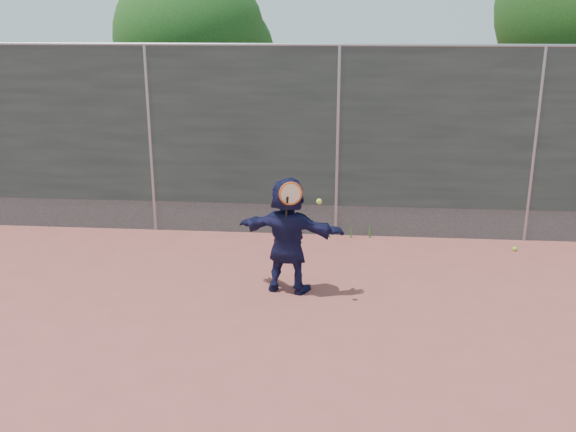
{
  "coord_description": "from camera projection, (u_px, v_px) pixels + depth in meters",
  "views": [
    {
      "loc": [
        0.12,
        -6.45,
        3.37
      ],
      "look_at": [
        -0.57,
        1.21,
        1.01
      ],
      "focal_mm": 40.0,
      "sensor_mm": 36.0,
      "label": 1
    }
  ],
  "objects": [
    {
      "name": "ground",
      "position": [
        329.0,
        335.0,
        7.14
      ],
      "size": [
        80.0,
        80.0,
        0.0
      ],
      "primitive_type": "plane",
      "color": "#9E4C42",
      "rests_on": "ground"
    },
    {
      "name": "ball_ground",
      "position": [
        515.0,
        249.0,
        9.73
      ],
      "size": [
        0.07,
        0.07,
        0.07
      ],
      "primitive_type": "sphere",
      "color": "#B2DF31",
      "rests_on": "ground"
    },
    {
      "name": "player",
      "position": [
        288.0,
        235.0,
        8.12
      ],
      "size": [
        1.46,
        0.74,
        1.51
      ],
      "primitive_type": "imported",
      "rotation": [
        0.0,
        0.0,
        2.92
      ],
      "color": "#15163B",
      "rests_on": "ground"
    },
    {
      "name": "tree_left",
      "position": [
        198.0,
        42.0,
        12.76
      ],
      "size": [
        3.15,
        3.0,
        4.53
      ],
      "color": "#382314",
      "rests_on": "ground"
    },
    {
      "name": "fence",
      "position": [
        338.0,
        139.0,
        10.01
      ],
      "size": [
        20.0,
        0.06,
        3.03
      ],
      "color": "#38423D",
      "rests_on": "ground"
    },
    {
      "name": "weed_clump",
      "position": [
        354.0,
        230.0,
        10.3
      ],
      "size": [
        0.68,
        0.07,
        0.3
      ],
      "color": "#387226",
      "rests_on": "ground"
    },
    {
      "name": "swing_action",
      "position": [
        293.0,
        196.0,
        7.75
      ],
      "size": [
        0.53,
        0.21,
        0.51
      ],
      "color": "#CF4F13",
      "rests_on": "ground"
    }
  ]
}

